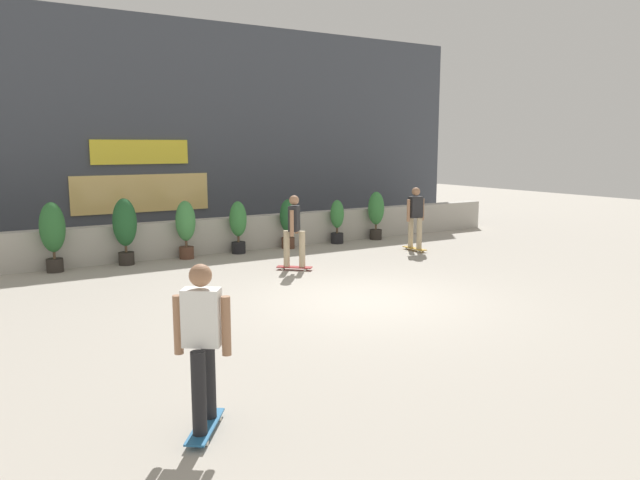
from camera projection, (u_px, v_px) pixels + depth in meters
The scene contains 14 objects.
ground_plane at pixel (363, 299), 11.02m from camera, with size 48.00×48.00×0.00m, color #A8A093.
planter_wall at pixel (232, 234), 16.00m from camera, with size 18.00×0.40×0.90m, color #B2ADA3.
building_backdrop at pixel (179, 131), 18.92m from camera, with size 20.00×2.08×6.50m.
potted_plant_0 at pixel (53, 231), 13.25m from camera, with size 0.55×0.55×1.57m.
potted_plant_1 at pixel (125, 226), 14.06m from camera, with size 0.55×0.55×1.58m.
potted_plant_2 at pixel (186, 225), 14.83m from camera, with size 0.49×0.49×1.45m.
potted_plant_3 at pixel (238, 224), 15.57m from camera, with size 0.45×0.45×1.36m.
potted_plant_4 at pixel (288, 221), 16.33m from camera, with size 0.44×0.44×1.35m.
potted_plant_5 at pixel (337, 220), 17.17m from camera, with size 0.39×0.39×1.25m.
potted_plant_6 at pixel (376, 212), 17.87m from camera, with size 0.48×0.48×1.43m.
skater_by_wall_right at pixel (203, 341), 5.77m from camera, with size 0.63×0.77×1.70m.
skater_mid_plaza at pixel (294, 229), 13.45m from camera, with size 0.73×0.68×1.70m.
skater_by_wall_left at pixel (415, 216), 15.92m from camera, with size 0.56×0.81×1.70m.
skateboard_near_camera at pixel (198, 309), 10.14m from camera, with size 0.58×0.79×0.08m.
Camera 1 is at (-6.28, -8.72, 2.81)m, focal length 33.70 mm.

